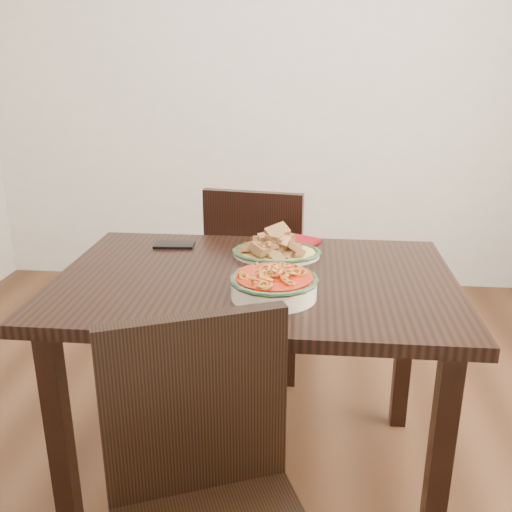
# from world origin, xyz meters

# --- Properties ---
(floor) EXTENTS (3.50, 3.50, 0.00)m
(floor) POSITION_xyz_m (0.00, 0.00, 0.00)
(floor) COLOR #3C2213
(floor) RESTS_ON ground
(wall_back) EXTENTS (3.50, 0.10, 2.60)m
(wall_back) POSITION_xyz_m (0.00, 1.75, 1.30)
(wall_back) COLOR beige
(wall_back) RESTS_ON ground
(dining_table) EXTENTS (1.26, 0.84, 0.75)m
(dining_table) POSITION_xyz_m (0.12, -0.12, 0.66)
(dining_table) COLOR black
(dining_table) RESTS_ON ground
(chair_far) EXTENTS (0.48, 0.48, 0.89)m
(chair_far) POSITION_xyz_m (0.07, 0.57, 0.50)
(chair_far) COLOR black
(chair_far) RESTS_ON ground
(chair_near) EXTENTS (0.55, 0.55, 0.89)m
(chair_near) POSITION_xyz_m (0.09, -0.82, 0.50)
(chair_near) COLOR black
(chair_near) RESTS_ON ground
(fish_plate) EXTENTS (0.30, 0.23, 0.11)m
(fish_plate) POSITION_xyz_m (0.18, 0.08, 0.79)
(fish_plate) COLOR beige
(fish_plate) RESTS_ON dining_table
(noodle_bowl) EXTENTS (0.26, 0.26, 0.08)m
(noodle_bowl) POSITION_xyz_m (0.19, -0.28, 0.79)
(noodle_bowl) COLOR white
(noodle_bowl) RESTS_ON dining_table
(smartphone) EXTENTS (0.15, 0.09, 0.01)m
(smartphone) POSITION_xyz_m (-0.20, 0.15, 0.76)
(smartphone) COLOR black
(smartphone) RESTS_ON dining_table
(napkin) EXTENTS (0.17, 0.16, 0.01)m
(napkin) POSITION_xyz_m (0.25, 0.24, 0.76)
(napkin) COLOR maroon
(napkin) RESTS_ON dining_table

